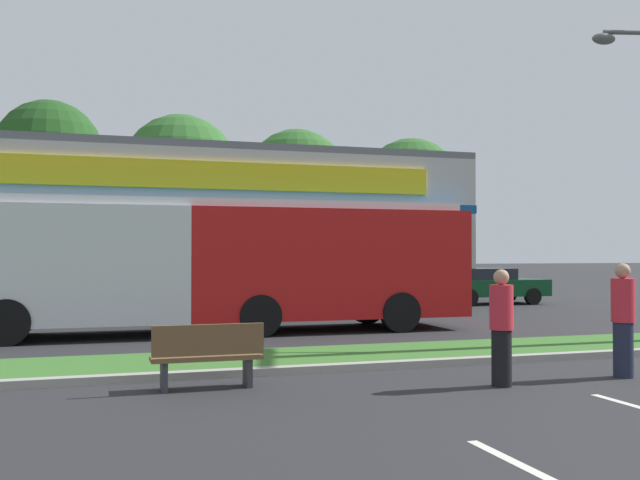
% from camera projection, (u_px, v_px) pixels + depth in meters
% --- Properties ---
extents(grass_median, '(56.00, 2.20, 0.12)m').
position_uv_depth(grass_median, '(430.00, 352.00, 13.92)').
color(grass_median, '#386B28').
rests_on(grass_median, ground_plane).
extents(curb_lip, '(56.00, 0.24, 0.12)m').
position_uv_depth(curb_lip, '(461.00, 361.00, 12.76)').
color(curb_lip, '#99968C').
rests_on(curb_lip, ground_plane).
extents(storefront_building, '(25.16, 15.38, 6.48)m').
position_uv_depth(storefront_building, '(174.00, 227.00, 35.21)').
color(storefront_building, '#BCB7AD').
rests_on(storefront_building, ground_plane).
extents(tree_mid_left, '(5.67, 5.67, 10.22)m').
position_uv_depth(tree_mid_left, '(49.00, 153.00, 39.03)').
color(tree_mid_left, '#473323').
rests_on(tree_mid_left, ground_plane).
extents(tree_mid, '(7.10, 7.10, 10.41)m').
position_uv_depth(tree_mid, '(180.00, 173.00, 44.10)').
color(tree_mid, '#473323').
rests_on(tree_mid, ground_plane).
extents(tree_mid_right, '(6.72, 6.72, 10.08)m').
position_uv_depth(tree_mid_right, '(297.00, 181.00, 47.36)').
color(tree_mid_right, '#473323').
rests_on(tree_mid_right, ground_plane).
extents(tree_right, '(6.75, 6.75, 9.52)m').
position_uv_depth(tree_right, '(411.00, 190.00, 47.63)').
color(tree_right, '#473323').
rests_on(tree_right, ground_plane).
extents(city_bus, '(12.99, 2.80, 3.25)m').
position_uv_depth(city_bus, '(211.00, 261.00, 17.79)').
color(city_bus, '#B71414').
rests_on(city_bus, ground_plane).
extents(bus_stop_bench, '(1.60, 0.45, 0.95)m').
position_uv_depth(bus_stop_bench, '(207.00, 355.00, 10.44)').
color(bus_stop_bench, brown).
rests_on(bus_stop_bench, ground_plane).
extents(car_0, '(4.37, 1.88, 1.38)m').
position_uv_depth(car_0, '(489.00, 285.00, 27.88)').
color(car_0, '#0C3F1E').
rests_on(car_0, ground_plane).
extents(pedestrian_near_bench, '(0.36, 0.36, 1.81)m').
position_uv_depth(pedestrian_near_bench, '(623.00, 320.00, 11.47)').
color(pedestrian_near_bench, '#1E2338').
rests_on(pedestrian_near_bench, ground_plane).
extents(pedestrian_by_pole, '(0.35, 0.35, 1.73)m').
position_uv_depth(pedestrian_by_pole, '(501.00, 327.00, 10.69)').
color(pedestrian_by_pole, black).
rests_on(pedestrian_by_pole, ground_plane).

